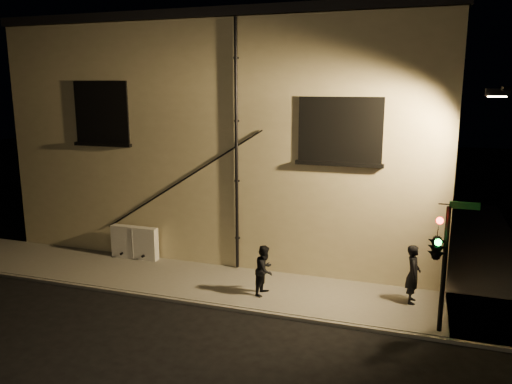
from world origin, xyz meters
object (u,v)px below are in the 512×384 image
(utility_cabinet, at_px, (135,242))
(pedestrian_b, at_px, (265,270))
(pedestrian_a, at_px, (413,274))
(traffic_signal, at_px, (437,245))

(utility_cabinet, height_order, pedestrian_b, pedestrian_b)
(utility_cabinet, height_order, pedestrian_a, pedestrian_a)
(utility_cabinet, relative_size, pedestrian_a, 1.05)
(utility_cabinet, height_order, traffic_signal, traffic_signal)
(utility_cabinet, bearing_deg, traffic_signal, -13.73)
(utility_cabinet, distance_m, pedestrian_b, 5.73)
(pedestrian_a, height_order, traffic_signal, traffic_signal)
(utility_cabinet, xyz_separation_m, pedestrian_b, (5.50, -1.58, 0.17))
(pedestrian_a, xyz_separation_m, pedestrian_b, (-4.26, -0.77, -0.10))
(pedestrian_b, relative_size, traffic_signal, 0.44)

